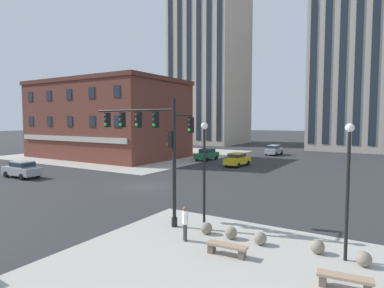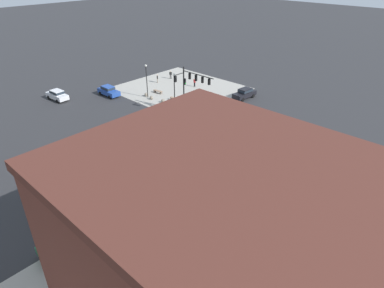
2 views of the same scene
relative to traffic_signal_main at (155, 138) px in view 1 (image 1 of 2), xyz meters
name	(u,v)px [view 1 (image 1 of 2)]	position (x,y,z in m)	size (l,w,h in m)	color
ground_plane	(147,186)	(-6.96, 7.68, -4.78)	(320.00, 320.00, 0.00)	#2D2D30
sidewalk_far_corner	(131,154)	(-26.96, 27.68, -4.78)	(32.00, 32.00, 0.02)	#A8A399
traffic_signal_main	(155,138)	(0.00, 0.00, 0.00)	(5.87, 2.09, 6.98)	black
bollard_sphere_curb_a	(206,228)	(3.45, -0.25, -4.48)	(0.61, 0.61, 0.61)	gray
bollard_sphere_curb_b	(231,233)	(4.81, -0.22, -4.48)	(0.61, 0.61, 0.61)	gray
bollard_sphere_curb_c	(260,238)	(6.30, -0.21, -4.48)	(0.61, 0.61, 0.61)	gray
bollard_sphere_curb_d	(318,247)	(8.78, 0.14, -4.48)	(0.61, 0.61, 0.61)	gray
bollard_sphere_curb_e	(364,259)	(10.60, -0.23, -4.48)	(0.61, 0.61, 0.61)	gray
bench_near_signal	(227,248)	(5.49, -2.13, -4.46)	(1.83, 0.60, 0.49)	#9E7F66
bench_mid_block	(345,280)	(10.18, -2.58, -4.46)	(1.84, 0.69, 0.49)	#9E7F66
pedestrian_walking_east	(185,221)	(3.04, -1.63, -3.82)	(0.45, 0.38, 1.68)	#333333
street_lamp_corner_near	(204,164)	(3.04, 0.24, -1.24)	(0.36, 0.36, 5.70)	black
street_lamp_mid_sidewalk	(348,176)	(9.91, -0.02, -1.24)	(0.36, 0.36, 5.69)	black
car_main_southbound_near	(207,154)	(-11.50, 26.78, -3.87)	(2.02, 4.47, 1.68)	#1E6B3D
car_main_southbound_far	(274,150)	(-5.38, 38.84, -3.87)	(2.02, 4.46, 1.68)	#99999E
car_cross_eastbound	(237,159)	(-5.24, 23.40, -3.87)	(2.07, 4.49, 1.68)	gold
car_cross_westbound	(22,169)	(-20.44, 4.34, -3.87)	(4.40, 1.90, 1.68)	#99999E
storefront_block_near_corner	(108,119)	(-27.37, 22.91, 1.17)	(23.28, 14.86, 11.90)	brown
residential_tower_skyline_left	(211,20)	(-27.96, 58.27, 25.67)	(15.94, 16.41, 60.85)	#B2A899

